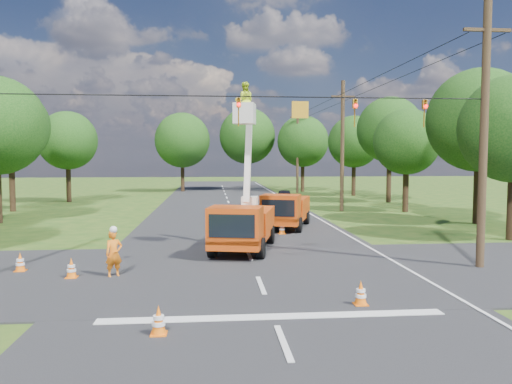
{
  "coord_description": "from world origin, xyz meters",
  "views": [
    {
      "loc": [
        -1.58,
        -15.72,
        4.16
      ],
      "look_at": [
        0.43,
        6.51,
        2.6
      ],
      "focal_mm": 35.0,
      "sensor_mm": 36.0,
      "label": 1
    }
  ],
  "objects": [
    {
      "name": "tree_right_d",
      "position": [
        14.8,
        29.0,
        6.68
      ],
      "size": [
        6.0,
        6.0,
        9.7
      ],
      "color": "#382616",
      "rests_on": "ground"
    },
    {
      "name": "distant_car",
      "position": [
        5.0,
        28.71,
        0.62
      ],
      "size": [
        1.97,
        3.79,
        1.23
      ],
      "primitive_type": "imported",
      "rotation": [
        0.0,
        0.0,
        -0.15
      ],
      "color": "black",
      "rests_on": "ground"
    },
    {
      "name": "traffic_cone_6",
      "position": [
        3.36,
        17.67,
        0.36
      ],
      "size": [
        0.38,
        0.38,
        0.71
      ],
      "color": "orange",
      "rests_on": "ground"
    },
    {
      "name": "ground",
      "position": [
        0.0,
        20.0,
        0.0
      ],
      "size": [
        140.0,
        140.0,
        0.0
      ],
      "primitive_type": "plane",
      "color": "#234A16",
      "rests_on": "ground"
    },
    {
      "name": "tree_far_c",
      "position": [
        9.5,
        44.0,
        6.06
      ],
      "size": [
        6.2,
        6.2,
        9.18
      ],
      "color": "#382616",
      "rests_on": "ground"
    },
    {
      "name": "edge_line",
      "position": [
        5.6,
        20.0,
        0.0
      ],
      "size": [
        0.12,
        90.0,
        0.02
      ],
      "primitive_type": "cube",
      "color": "silver",
      "rests_on": "ground"
    },
    {
      "name": "tree_right_c",
      "position": [
        13.2,
        21.0,
        5.31
      ],
      "size": [
        5.0,
        5.0,
        7.83
      ],
      "color": "#382616",
      "rests_on": "ground"
    },
    {
      "name": "ground_worker",
      "position": [
        -4.96,
        1.73,
        0.82
      ],
      "size": [
        0.71,
        0.64,
        1.64
      ],
      "primitive_type": "imported",
      "rotation": [
        0.0,
        0.0,
        0.53
      ],
      "color": "orange",
      "rests_on": "ground"
    },
    {
      "name": "second_truck",
      "position": [
        2.75,
        12.94,
        1.1
      ],
      "size": [
        3.66,
        5.98,
        2.11
      ],
      "rotation": [
        0.0,
        0.0,
        -0.31
      ],
      "color": "red",
      "rests_on": "ground"
    },
    {
      "name": "bucket_truck",
      "position": [
        -0.18,
        6.17,
        1.6
      ],
      "size": [
        3.35,
        6.09,
        7.49
      ],
      "rotation": [
        0.0,
        0.0,
        -0.23
      ],
      "color": "red",
      "rests_on": "ground"
    },
    {
      "name": "tree_left_e",
      "position": [
        -16.8,
        24.0,
        6.49
      ],
      "size": [
        5.8,
        5.8,
        9.41
      ],
      "color": "#382616",
      "rests_on": "ground"
    },
    {
      "name": "traffic_cone_2",
      "position": [
        2.22,
        10.68,
        0.36
      ],
      "size": [
        0.38,
        0.38,
        0.71
      ],
      "color": "orange",
      "rests_on": "ground"
    },
    {
      "name": "road_main",
      "position": [
        0.0,
        20.0,
        0.0
      ],
      "size": [
        12.0,
        100.0,
        0.06
      ],
      "primitive_type": "cube",
      "color": "black",
      "rests_on": "ground"
    },
    {
      "name": "traffic_cone_3",
      "position": [
        -6.37,
        1.63,
        0.36
      ],
      "size": [
        0.38,
        0.38,
        0.71
      ],
      "color": "orange",
      "rests_on": "ground"
    },
    {
      "name": "pole_right_mid",
      "position": [
        8.5,
        22.0,
        5.11
      ],
      "size": [
        1.8,
        0.3,
        10.0
      ],
      "color": "#4C3823",
      "rests_on": "ground"
    },
    {
      "name": "traffic_cone_0",
      "position": [
        -2.82,
        -4.19,
        0.36
      ],
      "size": [
        0.38,
        0.38,
        0.71
      ],
      "color": "orange",
      "rests_on": "ground"
    },
    {
      "name": "traffic_cone_4",
      "position": [
        -8.5,
        2.82,
        0.36
      ],
      "size": [
        0.38,
        0.38,
        0.71
      ],
      "color": "orange",
      "rests_on": "ground"
    },
    {
      "name": "tree_far_b",
      "position": [
        3.0,
        47.0,
        6.81
      ],
      "size": [
        7.0,
        7.0,
        10.32
      ],
      "color": "#382616",
      "rests_on": "ground"
    },
    {
      "name": "signal_span",
      "position": [
        2.23,
        1.99,
        5.88
      ],
      "size": [
        18.0,
        0.29,
        1.07
      ],
      "color": "black",
      "rests_on": "ground"
    },
    {
      "name": "tree_right_b",
      "position": [
        15.0,
        14.0,
        6.43
      ],
      "size": [
        6.4,
        6.4,
        9.65
      ],
      "color": "#382616",
      "rests_on": "ground"
    },
    {
      "name": "road_cross",
      "position": [
        0.0,
        2.0,
        0.0
      ],
      "size": [
        56.0,
        10.0,
        0.07
      ],
      "primitive_type": "cube",
      "color": "black",
      "rests_on": "ground"
    },
    {
      "name": "pole_right_far",
      "position": [
        8.5,
        42.0,
        5.11
      ],
      "size": [
        1.8,
        0.3,
        10.0
      ],
      "color": "#4C3823",
      "rests_on": "ground"
    },
    {
      "name": "pole_right_near",
      "position": [
        8.5,
        2.0,
        5.11
      ],
      "size": [
        1.8,
        0.3,
        10.0
      ],
      "color": "#4C3823",
      "rests_on": "ground"
    },
    {
      "name": "tree_far_a",
      "position": [
        -5.0,
        45.0,
        6.19
      ],
      "size": [
        6.6,
        6.6,
        9.5
      ],
      "color": "#382616",
      "rests_on": "ground"
    },
    {
      "name": "tree_left_f",
      "position": [
        -14.8,
        32.0,
        5.69
      ],
      "size": [
        5.4,
        5.4,
        8.4
      ],
      "color": "#382616",
      "rests_on": "ground"
    },
    {
      "name": "tree_right_e",
      "position": [
        13.8,
        37.0,
        5.81
      ],
      "size": [
        5.6,
        5.6,
        8.63
      ],
      "color": "#382616",
      "rests_on": "ground"
    },
    {
      "name": "traffic_cone_1",
      "position": [
        2.57,
        -2.33,
        0.36
      ],
      "size": [
        0.38,
        0.38,
        0.71
      ],
      "color": "orange",
      "rests_on": "ground"
    },
    {
      "name": "stop_bar",
      "position": [
        0.0,
        -3.2,
        0.0
      ],
      "size": [
        9.0,
        0.45,
        0.02
      ],
      "primitive_type": "cube",
      "color": "silver",
      "rests_on": "ground"
    }
  ]
}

